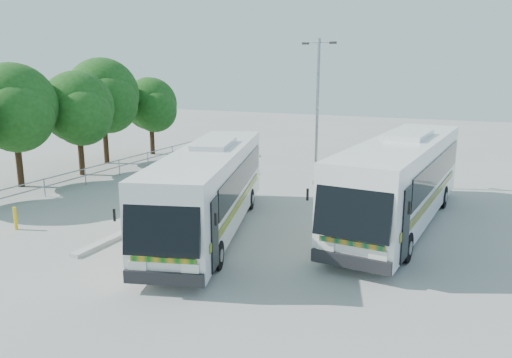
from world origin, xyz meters
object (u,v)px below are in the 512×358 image
at_px(coach_main, 209,187).
at_px(bollard, 15,218).
at_px(lamppost, 317,106).
at_px(tree_far_b, 14,106).
at_px(coach_adjacent, 401,179).
at_px(tree_far_c, 78,107).
at_px(tree_far_e, 151,104).
at_px(tree_far_d, 104,95).

height_order(coach_main, bollard, coach_main).
distance_m(coach_main, lamppost, 10.31).
bearing_deg(tree_far_b, coach_adjacent, 4.44).
xyz_separation_m(coach_main, bollard, (-7.55, -3.17, -1.39)).
bearing_deg(bollard, tree_far_b, 137.16).
relative_size(coach_main, coach_adjacent, 0.93).
xyz_separation_m(tree_far_c, tree_far_e, (-0.51, 8.20, -0.37)).
bearing_deg(tree_far_d, tree_far_c, -72.17).
bearing_deg(bollard, tree_far_d, 115.84).
height_order(tree_far_d, lamppost, lamppost).
height_order(tree_far_b, tree_far_d, tree_far_d).
distance_m(tree_far_d, bollard, 15.40).
xyz_separation_m(tree_far_b, tree_far_e, (0.39, 12.10, -0.68)).
height_order(tree_far_c, tree_far_e, tree_far_c).
bearing_deg(tree_far_d, tree_far_e, 81.37).
relative_size(lamppost, bollard, 8.37).
xyz_separation_m(tree_far_b, lamppost, (15.15, 7.33, -0.03)).
bearing_deg(coach_main, lamppost, 65.32).
bearing_deg(bollard, coach_main, 22.79).
height_order(tree_far_c, lamppost, lamppost).
distance_m(tree_far_c, bollard, 11.57).
bearing_deg(lamppost, tree_far_b, -146.16).
xyz_separation_m(tree_far_b, coach_adjacent, (20.70, 1.61, -2.55)).
relative_size(tree_far_d, tree_far_e, 1.24).
bearing_deg(tree_far_e, bollard, -72.07).
bearing_deg(tree_far_e, coach_adjacent, -27.32).
bearing_deg(coach_adjacent, bollard, -148.65).
xyz_separation_m(tree_far_d, coach_main, (13.99, -10.13, -2.94)).
relative_size(tree_far_c, tree_far_e, 1.10).
relative_size(tree_far_b, tree_far_e, 1.17).
bearing_deg(coach_adjacent, lamppost, 138.86).
xyz_separation_m(tree_far_b, bollard, (6.15, -5.70, -4.08)).
xyz_separation_m(tree_far_d, tree_far_e, (0.68, 4.50, -0.93)).
bearing_deg(tree_far_b, tree_far_c, 77.09).
bearing_deg(lamppost, tree_far_e, 170.10).
distance_m(tree_far_b, bollard, 9.32).
bearing_deg(coach_main, bollard, -173.52).
distance_m(coach_adjacent, bollard, 16.36).
bearing_deg(tree_far_b, lamppost, 25.83).
xyz_separation_m(coach_adjacent, lamppost, (-5.56, 5.72, 2.52)).
height_order(tree_far_e, lamppost, lamppost).
distance_m(tree_far_e, lamppost, 15.52).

